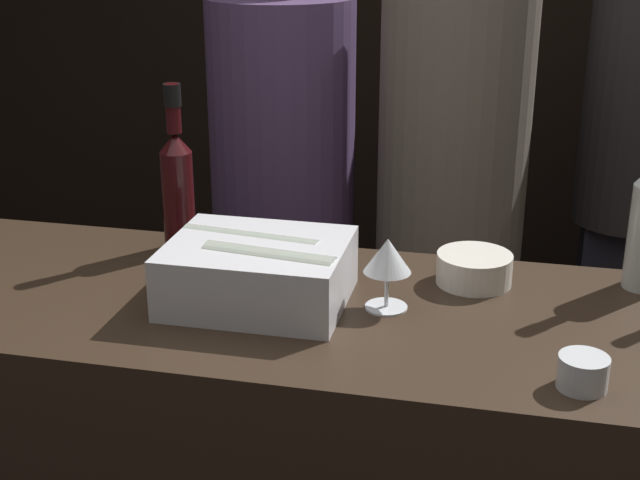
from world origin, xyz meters
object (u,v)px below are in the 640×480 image
at_px(bowl_white, 474,268).
at_px(person_in_hoodie, 450,198).
at_px(candle_votive, 583,372).
at_px(wine_glass, 388,258).
at_px(red_wine_bottle_black_foil, 177,182).
at_px(person_blond_tee, 632,167).
at_px(person_grey_polo, 283,195).
at_px(ice_bin_with_bottles, 258,270).

xyz_separation_m(bowl_white, person_in_hoodie, (-0.11, 0.71, -0.09)).
bearing_deg(candle_votive, wine_glass, 147.06).
relative_size(red_wine_bottle_black_foil, person_blond_tee, 0.21).
height_order(wine_glass, person_grey_polo, person_grey_polo).
xyz_separation_m(wine_glass, person_blond_tee, (0.58, 1.33, -0.16)).
relative_size(ice_bin_with_bottles, person_grey_polo, 0.19).
height_order(person_blond_tee, person_grey_polo, person_blond_tee).
distance_m(candle_votive, red_wine_bottle_black_foil, 0.95).
bearing_deg(person_blond_tee, red_wine_bottle_black_foil, 152.07).
height_order(candle_votive, red_wine_bottle_black_foil, red_wine_bottle_black_foil).
bearing_deg(ice_bin_with_bottles, person_blond_tee, 58.75).
bearing_deg(person_grey_polo, red_wine_bottle_black_foil, 80.22).
bearing_deg(wine_glass, person_in_hoodie, 86.85).
height_order(ice_bin_with_bottles, wine_glass, wine_glass).
xyz_separation_m(wine_glass, red_wine_bottle_black_foil, (-0.49, 0.21, 0.05)).
relative_size(ice_bin_with_bottles, wine_glass, 2.41).
distance_m(person_in_hoodie, person_grey_polo, 0.49).
height_order(ice_bin_with_bottles, bowl_white, ice_bin_with_bottles).
relative_size(candle_votive, person_in_hoodie, 0.04).
relative_size(wine_glass, candle_votive, 1.75).
height_order(bowl_white, person_blond_tee, person_blond_tee).
relative_size(wine_glass, person_grey_polo, 0.08).
bearing_deg(candle_votive, person_grey_polo, 125.15).
distance_m(ice_bin_with_bottles, red_wine_bottle_black_foil, 0.35).
bearing_deg(candle_votive, red_wine_bottle_black_foil, 152.79).
distance_m(wine_glass, candle_votive, 0.42).
relative_size(bowl_white, person_grey_polo, 0.09).
relative_size(ice_bin_with_bottles, red_wine_bottle_black_foil, 0.92).
distance_m(red_wine_bottle_black_foil, person_blond_tee, 1.56).
relative_size(red_wine_bottle_black_foil, person_in_hoodie, 0.20).
xyz_separation_m(person_in_hoodie, person_blond_tee, (0.53, 0.46, -0.01)).
xyz_separation_m(bowl_white, person_blond_tee, (0.42, 1.17, -0.09)).
relative_size(wine_glass, red_wine_bottle_black_foil, 0.38).
xyz_separation_m(wine_glass, person_in_hoodie, (0.05, 0.87, -0.15)).
height_order(ice_bin_with_bottles, person_in_hoodie, person_in_hoodie).
xyz_separation_m(bowl_white, wine_glass, (-0.15, -0.16, 0.07)).
relative_size(ice_bin_with_bottles, person_in_hoodie, 0.19).
relative_size(ice_bin_with_bottles, candle_votive, 4.20).
height_order(bowl_white, wine_glass, wine_glass).
relative_size(ice_bin_with_bottles, bowl_white, 2.23).
distance_m(person_in_hoodie, person_blond_tee, 0.70).
height_order(wine_glass, person_in_hoodie, person_in_hoodie).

